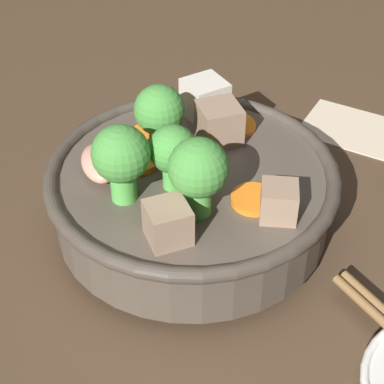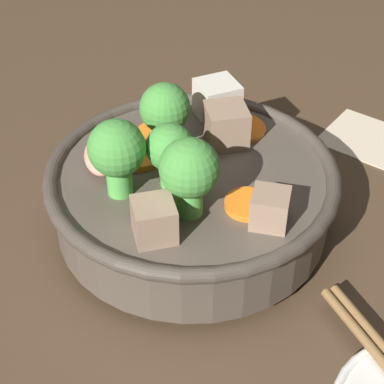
% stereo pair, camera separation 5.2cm
% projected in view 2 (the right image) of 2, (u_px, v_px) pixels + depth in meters
% --- Properties ---
extents(ground_plane, '(3.00, 3.00, 0.00)m').
position_uv_depth(ground_plane, '(192.00, 228.00, 0.55)').
color(ground_plane, '#4C3826').
extents(stirfry_bowl, '(0.24, 0.24, 0.12)m').
position_uv_depth(stirfry_bowl, '(190.00, 187.00, 0.52)').
color(stirfry_bowl, '#51473D').
rests_on(stirfry_bowl, ground_plane).
extents(napkin, '(0.13, 0.11, 0.00)m').
position_uv_depth(napkin, '(380.00, 143.00, 0.65)').
color(napkin, beige).
rests_on(napkin, ground_plane).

